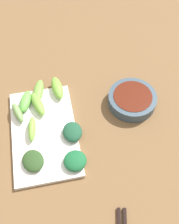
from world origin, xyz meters
name	(u,v)px	position (x,y,z in m)	size (l,w,h in m)	color
tabletop	(80,123)	(0.00, 0.00, 0.01)	(2.10, 2.10, 0.02)	brown
sauce_bowl	(132,99)	(-0.17, -0.03, 0.04)	(0.14, 0.14, 0.04)	#364A57
serving_plate	(44,132)	(0.11, 0.02, 0.03)	(0.18, 0.30, 0.01)	white
broccoli_stalk_0	(38,91)	(0.11, -0.12, 0.04)	(0.03, 0.09, 0.02)	#6CA240
broccoli_leafy_1	(33,161)	(0.14, 0.11, 0.04)	(0.05, 0.07, 0.02)	#294720
broccoli_stalk_2	(26,101)	(0.15, -0.09, 0.04)	(0.03, 0.08, 0.03)	#61B147
broccoli_stalk_3	(38,104)	(0.11, -0.07, 0.05)	(0.03, 0.09, 0.03)	#71A73E
broccoli_leafy_4	(75,161)	(0.03, 0.13, 0.04)	(0.06, 0.06, 0.02)	#195D32
broccoli_stalk_5	(57,88)	(0.05, -0.12, 0.05)	(0.03, 0.09, 0.03)	#72AF3D
broccoli_stalk_6	(32,129)	(0.14, 0.01, 0.05)	(0.02, 0.08, 0.03)	#77BA40
broccoli_leafy_7	(72,132)	(0.03, 0.04, 0.04)	(0.05, 0.06, 0.02)	#1B4C32
broccoli_stalk_8	(18,113)	(0.17, -0.05, 0.05)	(0.02, 0.07, 0.03)	#709E55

